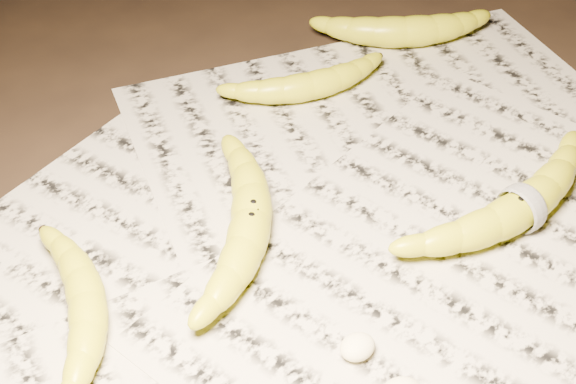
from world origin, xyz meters
TOP-DOWN VIEW (x-y plane):
  - ground at (0.00, 0.00)m, footprint 3.00×3.00m
  - newspaper_patch at (-0.02, -0.01)m, footprint 0.90×0.70m
  - banana_left_b at (-0.21, 0.05)m, footprint 0.12×0.18m
  - banana_center at (-0.04, 0.05)m, footprint 0.19×0.21m
  - banana_taped at (0.18, -0.09)m, footprint 0.24×0.07m
  - banana_upper_a at (0.15, 0.20)m, footprint 0.19×0.10m
  - banana_upper_b at (0.32, 0.22)m, footprint 0.20×0.16m
  - measuring_tape at (0.18, -0.09)m, footprint 0.01×0.05m
  - flesh_chunk_c at (-0.05, -0.12)m, footprint 0.03×0.03m

SIDE VIEW (x-z plane):
  - ground at x=0.00m, z-range 0.00..0.00m
  - newspaper_patch at x=-0.02m, z-range 0.00..0.01m
  - flesh_chunk_c at x=-0.05m, z-range 0.01..0.03m
  - banana_left_b at x=-0.21m, z-range 0.01..0.04m
  - banana_upper_a at x=0.15m, z-range 0.01..0.04m
  - banana_taped at x=0.18m, z-range 0.01..0.05m
  - measuring_tape at x=0.18m, z-range 0.00..0.05m
  - banana_center at x=-0.04m, z-range 0.01..0.05m
  - banana_upper_b at x=0.32m, z-range 0.01..0.05m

